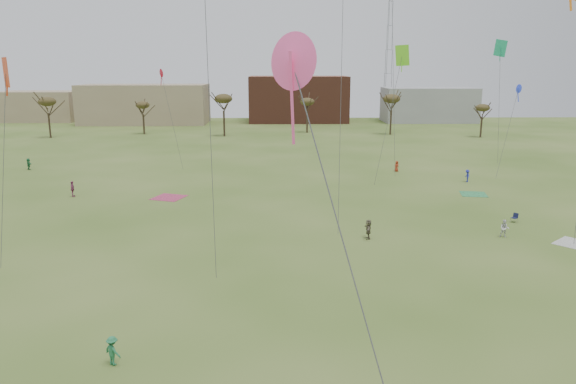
{
  "coord_description": "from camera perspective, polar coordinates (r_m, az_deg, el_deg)",
  "views": [
    {
      "loc": [
        -0.79,
        -26.0,
        14.42
      ],
      "look_at": [
        0.0,
        12.0,
        5.5
      ],
      "focal_mm": 33.33,
      "sensor_mm": 36.0,
      "label": 1
    }
  ],
  "objects": [
    {
      "name": "flyer_far_b",
      "position": [
        77.0,
        11.52,
        2.72
      ],
      "size": [
        0.88,
        0.78,
        1.52
      ],
      "primitive_type": "imported",
      "rotation": [
        0.0,
        0.0,
        0.5
      ],
      "color": "#A2341B",
      "rests_on": "ground"
    },
    {
      "name": "radio_tower",
      "position": [
        154.18,
        10.68,
        14.77
      ],
      "size": [
        1.51,
        1.72,
        41.0
      ],
      "color": "#9EA3A8",
      "rests_on": "ground"
    },
    {
      "name": "flyer_far_c",
      "position": [
        72.31,
        18.57,
        1.65
      ],
      "size": [
        0.63,
        1.05,
        1.6
      ],
      "primitive_type": "imported",
      "rotation": [
        0.0,
        0.0,
        4.67
      ],
      "color": "#222A9F",
      "rests_on": "ground"
    },
    {
      "name": "building_brick",
      "position": [
        146.36,
        1.09,
        9.91
      ],
      "size": [
        26.0,
        16.0,
        12.0
      ],
      "primitive_type": "cube",
      "color": "brown",
      "rests_on": "ground"
    },
    {
      "name": "flyer_far_a",
      "position": [
        85.41,
        -25.94,
        2.71
      ],
      "size": [
        1.31,
        1.5,
        1.64
      ],
      "primitive_type": "imported",
      "rotation": [
        0.0,
        0.0,
        2.23
      ],
      "color": "#267244",
      "rests_on": "ground"
    },
    {
      "name": "camp_chair_right",
      "position": [
        55.25,
        22.99,
        -2.72
      ],
      "size": [
        0.74,
        0.73,
        0.87
      ],
      "rotation": [
        0.0,
        0.0,
        5.35
      ],
      "color": "#161A3C",
      "rests_on": "ground"
    },
    {
      "name": "spectator_fore_c",
      "position": [
        46.44,
        8.56,
        -3.94
      ],
      "size": [
        0.56,
        1.59,
        1.7
      ],
      "primitive_type": "imported",
      "rotation": [
        0.0,
        0.0,
        4.67
      ],
      "color": "brown",
      "rests_on": "ground"
    },
    {
      "name": "blanket_olive",
      "position": [
        65.64,
        19.18,
        -0.23
      ],
      "size": [
        3.36,
        3.36,
        0.03
      ],
      "primitive_type": "cube",
      "rotation": [
        0.0,
        0.0,
        2.95
      ],
      "color": "#338C4F",
      "rests_on": "ground"
    },
    {
      "name": "spectator_mid_e",
      "position": [
        49.97,
        22.1,
        -3.63
      ],
      "size": [
        0.93,
        0.83,
        1.57
      ],
      "primitive_type": "imported",
      "rotation": [
        0.0,
        0.0,
        5.91
      ],
      "color": "silver",
      "rests_on": "ground"
    },
    {
      "name": "tree_line",
      "position": [
        105.4,
        -2.34,
        9.21
      ],
      "size": [
        117.44,
        49.32,
        8.91
      ],
      "color": "#3A2B1E",
      "rests_on": "ground"
    },
    {
      "name": "building_tan",
      "position": [
        145.4,
        -14.99,
        9.05
      ],
      "size": [
        32.0,
        14.0,
        10.0
      ],
      "primitive_type": "cube",
      "color": "#937F60",
      "rests_on": "ground"
    },
    {
      "name": "building_grey",
      "position": [
        150.0,
        14.77,
        8.99
      ],
      "size": [
        24.0,
        12.0,
        9.0
      ],
      "primitive_type": "cube",
      "color": "gray",
      "rests_on": "ground"
    },
    {
      "name": "ground",
      "position": [
        29.74,
        0.5,
        -15.79
      ],
      "size": [
        260.0,
        260.0,
        0.0
      ],
      "primitive_type": "plane",
      "color": "#3B591B",
      "rests_on": "ground"
    },
    {
      "name": "blanket_plum",
      "position": [
        61.91,
        -12.59,
        -0.58
      ],
      "size": [
        4.16,
        4.16,
        0.03
      ],
      "primitive_type": "cube",
      "rotation": [
        0.0,
        0.0,
        2.8
      ],
      "color": "#B0365A",
      "rests_on": "ground"
    },
    {
      "name": "spectator_mid_d",
      "position": [
        65.46,
        -22.0,
        0.31
      ],
      "size": [
        0.8,
        1.14,
        1.8
      ],
      "primitive_type": "imported",
      "rotation": [
        0.0,
        0.0,
        1.95
      ],
      "color": "#983F6B",
      "rests_on": "ground"
    },
    {
      "name": "building_tan_west",
      "position": [
        161.67,
        -24.87,
        8.31
      ],
      "size": [
        20.0,
        12.0,
        8.0
      ],
      "primitive_type": "cube",
      "color": "#937F60",
      "rests_on": "ground"
    },
    {
      "name": "blanket_cream",
      "position": [
        50.85,
        28.41,
        -4.91
      ],
      "size": [
        4.18,
        4.18,
        0.03
      ],
      "primitive_type": "cube",
      "rotation": [
        0.0,
        0.0,
        2.28
      ],
      "color": "beige",
      "rests_on": "ground"
    },
    {
      "name": "flyer_near_center",
      "position": [
        28.84,
        -18.21,
        -15.79
      ],
      "size": [
        1.12,
        1.0,
        1.51
      ],
      "primitive_type": "imported",
      "rotation": [
        0.0,
        0.0,
        2.56
      ],
      "color": "#267246",
      "rests_on": "ground"
    }
  ]
}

